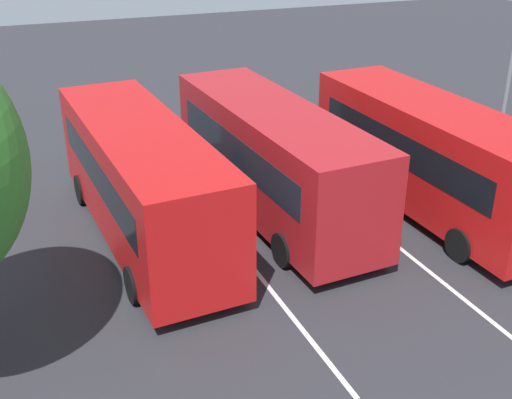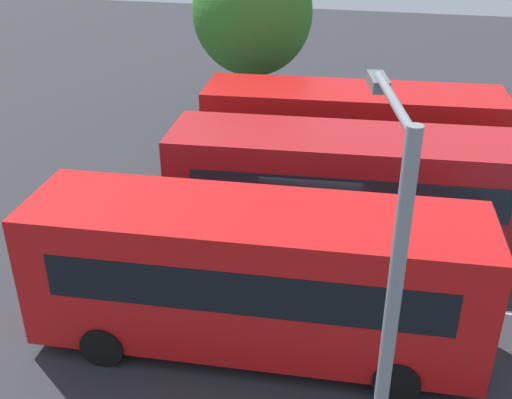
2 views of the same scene
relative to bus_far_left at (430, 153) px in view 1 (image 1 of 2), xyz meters
name	(u,v)px [view 1 (image 1 of 2)]	position (x,y,z in m)	size (l,w,h in m)	color
ground_plane	(290,220)	(0.61, 4.15, -1.75)	(70.09, 70.09, 0.00)	#2B2B30
bus_far_left	(430,153)	(0.00, 0.00, 0.00)	(9.29, 2.96, 3.21)	red
bus_center_left	(273,156)	(1.42, 4.40, 0.00)	(9.32, 3.11, 3.21)	#AD191E
bus_center_right	(142,178)	(1.18, 8.27, 0.00)	(9.32, 3.12, 3.21)	red
pedestrian	(301,119)	(6.17, 1.31, -0.72)	(0.43, 0.43, 1.76)	#232833
street_lamp	(510,46)	(2.52, -4.58, 2.26)	(0.65, 2.27, 6.92)	gray
lane_stripe_outer_left	(351,209)	(0.61, 2.14, -1.75)	(14.40, 0.12, 0.01)	silver
lane_stripe_inner_left	(225,232)	(0.61, 6.16, -1.75)	(14.40, 0.12, 0.01)	silver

